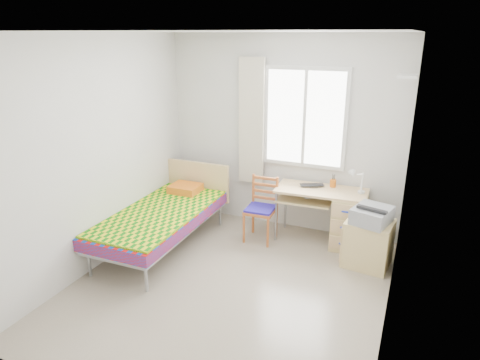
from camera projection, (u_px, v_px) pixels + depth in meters
name	position (u px, v px, depth m)	size (l,w,h in m)	color
floor	(229.00, 286.00, 4.62)	(3.50, 3.50, 0.00)	#BCAD93
ceiling	(227.00, 32.00, 3.78)	(3.50, 3.50, 0.00)	white
wall_back	(282.00, 135.00, 5.72)	(3.20, 3.20, 0.00)	silver
wall_left	(99.00, 154.00, 4.79)	(3.50, 3.50, 0.00)	silver
wall_right	(400.00, 194.00, 3.61)	(3.50, 3.50, 0.00)	silver
window	(305.00, 118.00, 5.51)	(1.10, 0.04, 1.30)	white
curtain	(252.00, 122.00, 5.77)	(0.35, 0.05, 1.70)	beige
floating_shelf	(408.00, 76.00, 4.59)	(0.20, 0.32, 0.03)	white
bed	(164.00, 215.00, 5.37)	(0.96, 2.02, 0.87)	#979BA0
desk	(343.00, 217.00, 5.41)	(1.16, 0.58, 0.71)	tan
chair	(262.00, 205.00, 5.55)	(0.38, 0.38, 0.85)	#AD5721
cabinet	(368.00, 243.00, 4.96)	(0.56, 0.51, 0.56)	tan
printer	(372.00, 215.00, 4.81)	(0.48, 0.52, 0.19)	gray
laptop	(313.00, 187.00, 5.48)	(0.31, 0.20, 0.02)	black
pen_cup	(333.00, 183.00, 5.49)	(0.08, 0.08, 0.10)	orange
task_lamp	(356.00, 179.00, 5.15)	(0.21, 0.30, 0.35)	white
book	(302.00, 196.00, 5.55)	(0.15, 0.20, 0.02)	gray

